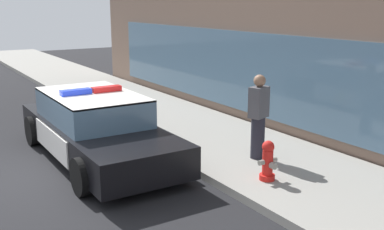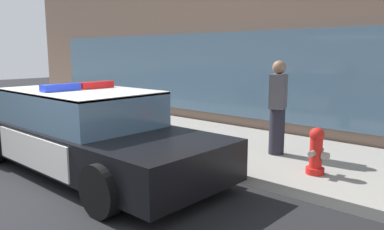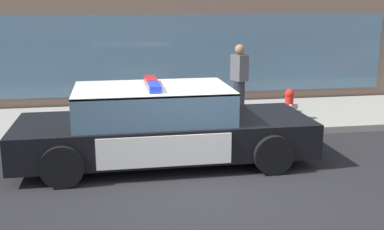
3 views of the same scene
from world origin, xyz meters
TOP-DOWN VIEW (x-y plane):
  - ground at (0.00, 0.00)m, footprint 48.00×48.00m
  - sidewalk at (0.00, 4.06)m, footprint 48.00×3.12m
  - police_cruiser at (-0.64, 1.30)m, footprint 5.19×2.08m
  - fire_hydrant at (2.55, 3.29)m, footprint 0.34×0.39m
  - pedestrian_on_sidewalk at (1.52, 3.92)m, footprint 0.37×0.46m

SIDE VIEW (x-z plane):
  - ground at x=0.00m, z-range 0.00..0.00m
  - sidewalk at x=0.00m, z-range 0.00..0.15m
  - fire_hydrant at x=2.55m, z-range 0.14..0.86m
  - police_cruiser at x=-0.64m, z-range -0.07..1.43m
  - pedestrian_on_sidewalk at x=1.52m, z-range 0.16..1.87m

